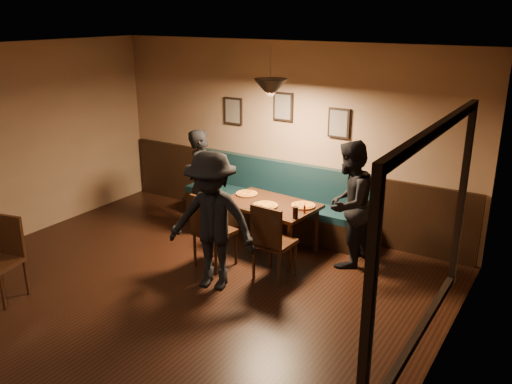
{
  "coord_description": "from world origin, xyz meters",
  "views": [
    {
      "loc": [
        3.88,
        -3.45,
        3.2
      ],
      "look_at": [
        0.34,
        2.17,
        0.95
      ],
      "focal_mm": 37.63,
      "sensor_mm": 36.0,
      "label": 1
    }
  ],
  "objects_px": {
    "soda_glass": "(295,212)",
    "chair_near_right": "(275,241)",
    "diner_right": "(349,204)",
    "tabasco_bottle": "(305,208)",
    "booth_bench": "(273,198)",
    "dining_table": "(269,226)",
    "diner_left": "(203,182)",
    "diner_front": "(212,221)",
    "chair_near_left": "(215,230)"
  },
  "relations": [
    {
      "from": "chair_near_right",
      "to": "diner_right",
      "type": "xyz_separation_m",
      "value": [
        0.6,
        0.85,
        0.34
      ]
    },
    {
      "from": "dining_table",
      "to": "diner_front",
      "type": "relative_size",
      "value": 0.76
    },
    {
      "from": "booth_bench",
      "to": "chair_near_left",
      "type": "bearing_deg",
      "value": -89.94
    },
    {
      "from": "diner_front",
      "to": "chair_near_right",
      "type": "bearing_deg",
      "value": 37.96
    },
    {
      "from": "chair_near_right",
      "to": "diner_front",
      "type": "height_order",
      "value": "diner_front"
    },
    {
      "from": "chair_near_right",
      "to": "soda_glass",
      "type": "xyz_separation_m",
      "value": [
        0.07,
        0.39,
        0.27
      ]
    },
    {
      "from": "booth_bench",
      "to": "diner_left",
      "type": "distance_m",
      "value": 1.1
    },
    {
      "from": "dining_table",
      "to": "tabasco_bottle",
      "type": "distance_m",
      "value": 0.71
    },
    {
      "from": "diner_front",
      "to": "soda_glass",
      "type": "height_order",
      "value": "diner_front"
    },
    {
      "from": "tabasco_bottle",
      "to": "soda_glass",
      "type": "bearing_deg",
      "value": -94.94
    },
    {
      "from": "dining_table",
      "to": "diner_front",
      "type": "bearing_deg",
      "value": -86.25
    },
    {
      "from": "booth_bench",
      "to": "diner_right",
      "type": "height_order",
      "value": "diner_right"
    },
    {
      "from": "chair_near_left",
      "to": "tabasco_bottle",
      "type": "relative_size",
      "value": 7.95
    },
    {
      "from": "chair_near_right",
      "to": "soda_glass",
      "type": "height_order",
      "value": "chair_near_right"
    },
    {
      "from": "booth_bench",
      "to": "tabasco_bottle",
      "type": "height_order",
      "value": "booth_bench"
    },
    {
      "from": "booth_bench",
      "to": "soda_glass",
      "type": "relative_size",
      "value": 19.86
    },
    {
      "from": "chair_near_left",
      "to": "chair_near_right",
      "type": "relative_size",
      "value": 1.01
    },
    {
      "from": "chair_near_left",
      "to": "diner_right",
      "type": "height_order",
      "value": "diner_right"
    },
    {
      "from": "chair_near_right",
      "to": "soda_glass",
      "type": "relative_size",
      "value": 6.57
    },
    {
      "from": "diner_right",
      "to": "tabasco_bottle",
      "type": "xyz_separation_m",
      "value": [
        -0.51,
        -0.25,
        -0.08
      ]
    },
    {
      "from": "dining_table",
      "to": "tabasco_bottle",
      "type": "xyz_separation_m",
      "value": [
        0.58,
        -0.08,
        0.41
      ]
    },
    {
      "from": "soda_glass",
      "to": "diner_right",
      "type": "bearing_deg",
      "value": 41.39
    },
    {
      "from": "chair_near_right",
      "to": "diner_left",
      "type": "relative_size",
      "value": 0.63
    },
    {
      "from": "booth_bench",
      "to": "diner_front",
      "type": "distance_m",
      "value": 2.02
    },
    {
      "from": "dining_table",
      "to": "diner_left",
      "type": "xyz_separation_m",
      "value": [
        -1.18,
        0.04,
        0.44
      ]
    },
    {
      "from": "soda_glass",
      "to": "chair_near_right",
      "type": "bearing_deg",
      "value": -100.96
    },
    {
      "from": "diner_front",
      "to": "diner_left",
      "type": "bearing_deg",
      "value": 119.7
    },
    {
      "from": "diner_left",
      "to": "diner_front",
      "type": "relative_size",
      "value": 0.93
    },
    {
      "from": "diner_left",
      "to": "booth_bench",
      "type": "bearing_deg",
      "value": -77.04
    },
    {
      "from": "dining_table",
      "to": "soda_glass",
      "type": "distance_m",
      "value": 0.76
    },
    {
      "from": "soda_glass",
      "to": "tabasco_bottle",
      "type": "distance_m",
      "value": 0.22
    },
    {
      "from": "diner_left",
      "to": "tabasco_bottle",
      "type": "xyz_separation_m",
      "value": [
        1.76,
        -0.12,
        -0.04
      ]
    },
    {
      "from": "booth_bench",
      "to": "dining_table",
      "type": "bearing_deg",
      "value": -63.37
    },
    {
      "from": "diner_right",
      "to": "tabasco_bottle",
      "type": "relative_size",
      "value": 13.27
    },
    {
      "from": "tabasco_bottle",
      "to": "chair_near_right",
      "type": "bearing_deg",
      "value": -98.81
    },
    {
      "from": "booth_bench",
      "to": "chair_near_left",
      "type": "xyz_separation_m",
      "value": [
        0.0,
        -1.49,
        -0.0
      ]
    },
    {
      "from": "chair_near_left",
      "to": "diner_right",
      "type": "distance_m",
      "value": 1.76
    },
    {
      "from": "diner_left",
      "to": "diner_right",
      "type": "bearing_deg",
      "value": -111.2
    },
    {
      "from": "chair_near_right",
      "to": "soda_glass",
      "type": "bearing_deg",
      "value": 81.69
    },
    {
      "from": "booth_bench",
      "to": "dining_table",
      "type": "xyz_separation_m",
      "value": [
        0.34,
        -0.68,
        -0.16
      ]
    },
    {
      "from": "chair_near_left",
      "to": "diner_left",
      "type": "bearing_deg",
      "value": 142.07
    },
    {
      "from": "tabasco_bottle",
      "to": "diner_left",
      "type": "bearing_deg",
      "value": 176.08
    },
    {
      "from": "chair_near_right",
      "to": "tabasco_bottle",
      "type": "distance_m",
      "value": 0.66
    },
    {
      "from": "booth_bench",
      "to": "dining_table",
      "type": "relative_size",
      "value": 2.34
    },
    {
      "from": "chair_near_right",
      "to": "dining_table",
      "type": "bearing_deg",
      "value": 127.99
    },
    {
      "from": "dining_table",
      "to": "tabasco_bottle",
      "type": "relative_size",
      "value": 10.2
    },
    {
      "from": "dining_table",
      "to": "diner_right",
      "type": "relative_size",
      "value": 0.77
    },
    {
      "from": "booth_bench",
      "to": "soda_glass",
      "type": "height_order",
      "value": "booth_bench"
    },
    {
      "from": "chair_near_right",
      "to": "diner_right",
      "type": "relative_size",
      "value": 0.59
    },
    {
      "from": "soda_glass",
      "to": "tabasco_bottle",
      "type": "bearing_deg",
      "value": 85.06
    }
  ]
}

